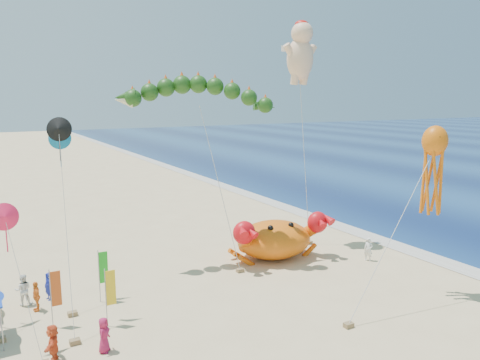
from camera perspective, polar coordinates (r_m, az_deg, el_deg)
name	(u,v)px	position (r m, az deg, el deg)	size (l,w,h in m)	color
ground	(280,276)	(32.51, 4.91, -11.59)	(320.00, 320.00, 0.00)	#D1B784
foam_strip	(403,248)	(40.19, 19.29, -7.86)	(320.00, 320.00, 0.00)	silver
crab_inflatable	(275,238)	(35.56, 4.27, -7.07)	(7.89, 5.15, 3.46)	#E4610C
dragon_kite	(197,98)	(32.79, -5.24, 9.89)	(10.96, 5.83, 13.11)	#193F11
cherub_kite	(301,51)	(38.67, 7.41, 15.31)	(2.26, 2.49, 17.94)	#FFC79B
octopus_kite	(433,164)	(29.93, 22.46, 1.85)	(8.25, 1.96, 10.35)	orange
feather_flags	(53,286)	(27.48, -21.84, -11.93)	(9.01, 3.27, 3.20)	gray
beachgoers	(65,305)	(27.82, -20.53, -14.09)	(27.10, 8.91, 1.87)	white
small_kites	(29,182)	(26.73, -24.29, -0.19)	(5.91, 8.77, 10.99)	#0D6B96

